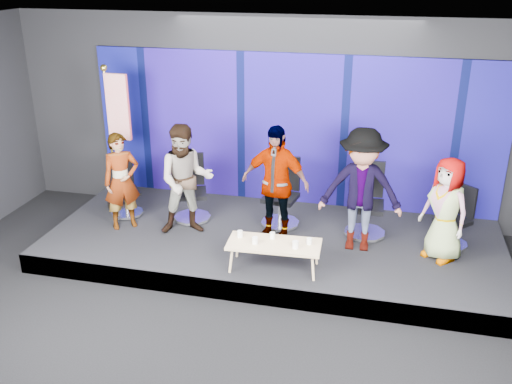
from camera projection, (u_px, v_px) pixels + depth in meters
ground at (230, 350)px, 6.79m from camera, size 10.00×10.00×0.00m
room_walls at (226, 157)px, 5.87m from camera, size 10.02×8.02×3.51m
riser at (273, 244)px, 8.99m from camera, size 7.00×3.00×0.30m
backdrop at (292, 130)px, 9.74m from camera, size 7.00×0.08×2.60m
chair_a at (125, 196)px, 9.58m from camera, size 0.76×0.76×0.96m
panelist_a at (122, 181)px, 8.95m from camera, size 0.68×0.64×1.56m
chair_b at (192, 198)px, 9.40m from camera, size 0.78×0.78×1.08m
panelist_b at (186, 180)px, 8.73m from camera, size 1.03×0.91×1.75m
chair_c at (282, 203)px, 9.19m from camera, size 0.71×0.71×1.11m
panelist_c at (275, 183)px, 8.53m from camera, size 1.11×0.59×1.80m
chair_d at (366, 212)px, 8.85m from camera, size 0.66×0.66×1.14m
panelist_d at (361, 190)px, 8.21m from camera, size 1.21×0.72×1.85m
chair_e at (454, 226)px, 8.52m from camera, size 0.75×0.75×0.94m
panelist_e at (446, 209)px, 7.99m from camera, size 0.87×0.86×1.52m
coffee_table at (274, 245)px, 7.85m from camera, size 1.31×0.61×0.40m
mug_a at (240, 234)px, 7.99m from camera, size 0.08×0.08×0.09m
mug_b at (255, 240)px, 7.80m from camera, size 0.08×0.08×0.10m
mug_c at (272, 236)px, 7.95m from camera, size 0.07×0.07×0.09m
mug_d at (295, 245)px, 7.68m from camera, size 0.09×0.09×0.10m
mug_e at (309, 241)px, 7.79m from camera, size 0.07×0.07×0.09m
flag_stand at (117, 136)px, 9.42m from camera, size 0.56×0.33×2.47m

